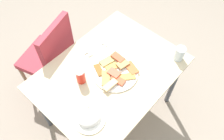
{
  "coord_description": "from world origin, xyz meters",
  "views": [
    {
      "loc": [
        -0.71,
        -0.66,
        2.18
      ],
      "look_at": [
        0.01,
        -0.02,
        0.77
      ],
      "focal_mm": 36.38,
      "sensor_mm": 36.0,
      "label": 1
    }
  ],
  "objects_px": {
    "pide_platter": "(116,72)",
    "paper_napkin": "(96,50)",
    "dining_table": "(110,77)",
    "salad_plate_greens": "(89,118)",
    "spoon": "(94,48)",
    "soda_can": "(81,76)",
    "drinking_glass": "(179,54)",
    "fork": "(97,50)",
    "dining_chair": "(51,55)"
  },
  "relations": [
    {
      "from": "salad_plate_greens",
      "to": "spoon",
      "type": "distance_m",
      "value": 0.62
    },
    {
      "from": "drinking_glass",
      "to": "fork",
      "type": "bearing_deg",
      "value": 125.35
    },
    {
      "from": "dining_table",
      "to": "fork",
      "type": "height_order",
      "value": "fork"
    },
    {
      "from": "dining_chair",
      "to": "drinking_glass",
      "type": "bearing_deg",
      "value": -57.97
    },
    {
      "from": "drinking_glass",
      "to": "paper_napkin",
      "type": "relative_size",
      "value": 0.9
    },
    {
      "from": "dining_chair",
      "to": "soda_can",
      "type": "distance_m",
      "value": 0.59
    },
    {
      "from": "soda_can",
      "to": "drinking_glass",
      "type": "bearing_deg",
      "value": -32.18
    },
    {
      "from": "pide_platter",
      "to": "drinking_glass",
      "type": "bearing_deg",
      "value": -32.25
    },
    {
      "from": "drinking_glass",
      "to": "salad_plate_greens",
      "type": "bearing_deg",
      "value": 169.31
    },
    {
      "from": "pide_platter",
      "to": "paper_napkin",
      "type": "height_order",
      "value": "pide_platter"
    },
    {
      "from": "salad_plate_greens",
      "to": "spoon",
      "type": "xyz_separation_m",
      "value": [
        0.46,
        0.41,
        -0.02
      ]
    },
    {
      "from": "soda_can",
      "to": "paper_napkin",
      "type": "distance_m",
      "value": 0.32
    },
    {
      "from": "salad_plate_greens",
      "to": "paper_napkin",
      "type": "height_order",
      "value": "salad_plate_greens"
    },
    {
      "from": "dining_table",
      "to": "fork",
      "type": "distance_m",
      "value": 0.25
    },
    {
      "from": "dining_table",
      "to": "soda_can",
      "type": "bearing_deg",
      "value": 153.47
    },
    {
      "from": "soda_can",
      "to": "dining_table",
      "type": "bearing_deg",
      "value": -26.53
    },
    {
      "from": "salad_plate_greens",
      "to": "soda_can",
      "type": "relative_size",
      "value": 1.77
    },
    {
      "from": "paper_napkin",
      "to": "fork",
      "type": "relative_size",
      "value": 0.7
    },
    {
      "from": "soda_can",
      "to": "fork",
      "type": "distance_m",
      "value": 0.31
    },
    {
      "from": "dining_table",
      "to": "salad_plate_greens",
      "type": "bearing_deg",
      "value": -157.2
    },
    {
      "from": "drinking_glass",
      "to": "fork",
      "type": "relative_size",
      "value": 0.63
    },
    {
      "from": "soda_can",
      "to": "drinking_glass",
      "type": "relative_size",
      "value": 1.05
    },
    {
      "from": "pide_platter",
      "to": "soda_can",
      "type": "xyz_separation_m",
      "value": [
        -0.22,
        0.14,
        0.05
      ]
    },
    {
      "from": "paper_napkin",
      "to": "dining_chair",
      "type": "bearing_deg",
      "value": 118.37
    },
    {
      "from": "dining_table",
      "to": "paper_napkin",
      "type": "height_order",
      "value": "paper_napkin"
    },
    {
      "from": "pide_platter",
      "to": "salad_plate_greens",
      "type": "bearing_deg",
      "value": -163.44
    },
    {
      "from": "drinking_glass",
      "to": "spoon",
      "type": "xyz_separation_m",
      "value": [
        -0.38,
        0.57,
        -0.05
      ]
    },
    {
      "from": "soda_can",
      "to": "spoon",
      "type": "distance_m",
      "value": 0.33
    },
    {
      "from": "dining_table",
      "to": "salad_plate_greens",
      "type": "relative_size",
      "value": 5.16
    },
    {
      "from": "salad_plate_greens",
      "to": "dining_table",
      "type": "bearing_deg",
      "value": 22.8
    },
    {
      "from": "dining_chair",
      "to": "fork",
      "type": "distance_m",
      "value": 0.5
    },
    {
      "from": "dining_table",
      "to": "spoon",
      "type": "relative_size",
      "value": 5.85
    },
    {
      "from": "salad_plate_greens",
      "to": "fork",
      "type": "xyz_separation_m",
      "value": [
        0.46,
        0.37,
        -0.02
      ]
    },
    {
      "from": "drinking_glass",
      "to": "fork",
      "type": "height_order",
      "value": "drinking_glass"
    },
    {
      "from": "fork",
      "to": "dining_table",
      "type": "bearing_deg",
      "value": -103.66
    },
    {
      "from": "dining_chair",
      "to": "spoon",
      "type": "relative_size",
      "value": 4.9
    },
    {
      "from": "pide_platter",
      "to": "salad_plate_greens",
      "type": "xyz_separation_m",
      "value": [
        -0.4,
        -0.12,
        0.01
      ]
    },
    {
      "from": "spoon",
      "to": "salad_plate_greens",
      "type": "bearing_deg",
      "value": -127.4
    },
    {
      "from": "paper_napkin",
      "to": "fork",
      "type": "distance_m",
      "value": 0.02
    },
    {
      "from": "fork",
      "to": "paper_napkin",
      "type": "bearing_deg",
      "value": 97.76
    },
    {
      "from": "drinking_glass",
      "to": "paper_napkin",
      "type": "distance_m",
      "value": 0.67
    },
    {
      "from": "pide_platter",
      "to": "spoon",
      "type": "relative_size",
      "value": 1.83
    },
    {
      "from": "dining_table",
      "to": "spoon",
      "type": "distance_m",
      "value": 0.28
    },
    {
      "from": "soda_can",
      "to": "spoon",
      "type": "bearing_deg",
      "value": 27.63
    },
    {
      "from": "pide_platter",
      "to": "paper_napkin",
      "type": "relative_size",
      "value": 2.71
    },
    {
      "from": "salad_plate_greens",
      "to": "drinking_glass",
      "type": "bearing_deg",
      "value": -10.69
    },
    {
      "from": "dining_chair",
      "to": "spoon",
      "type": "bearing_deg",
      "value": -60.48
    },
    {
      "from": "soda_can",
      "to": "pide_platter",
      "type": "bearing_deg",
      "value": -32.05
    },
    {
      "from": "salad_plate_greens",
      "to": "spoon",
      "type": "height_order",
      "value": "salad_plate_greens"
    },
    {
      "from": "soda_can",
      "to": "drinking_glass",
      "type": "xyz_separation_m",
      "value": [
        0.66,
        -0.42,
        -0.0
      ]
    }
  ]
}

